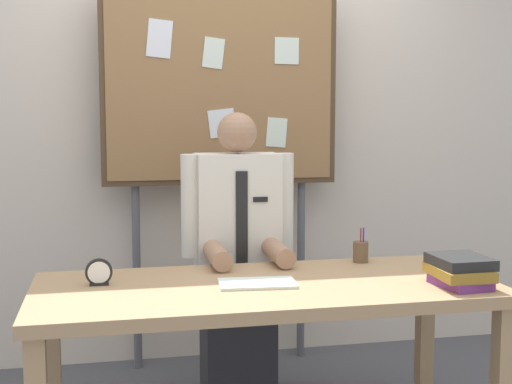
% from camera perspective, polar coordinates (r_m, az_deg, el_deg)
% --- Properties ---
extents(back_wall, '(6.40, 0.08, 2.70)m').
position_cam_1_polar(back_wall, '(4.03, -3.33, 5.62)').
color(back_wall, beige).
rests_on(back_wall, ground_plane).
extents(desk, '(1.85, 0.80, 0.72)m').
position_cam_1_polar(desk, '(2.87, 0.79, -8.97)').
color(desk, tan).
rests_on(desk, ground_plane).
extents(person, '(0.55, 0.56, 1.41)m').
position_cam_1_polar(person, '(3.44, -1.49, -6.17)').
color(person, '#2D2D33').
rests_on(person, ground_plane).
extents(bulletin_board, '(1.29, 0.09, 2.07)m').
position_cam_1_polar(bulletin_board, '(3.83, -2.87, 7.95)').
color(bulletin_board, '#4C3823').
rests_on(bulletin_board, ground_plane).
extents(book_stack, '(0.21, 0.27, 0.12)m').
position_cam_1_polar(book_stack, '(2.90, 16.23, -6.15)').
color(book_stack, '#72337F').
rests_on(book_stack, desk).
extents(open_notebook, '(0.32, 0.21, 0.01)m').
position_cam_1_polar(open_notebook, '(2.82, 0.11, -7.44)').
color(open_notebook, silver).
rests_on(open_notebook, desk).
extents(desk_clock, '(0.11, 0.04, 0.11)m').
position_cam_1_polar(desk_clock, '(2.87, -12.65, -6.46)').
color(desk_clock, black).
rests_on(desk_clock, desk).
extents(pen_holder, '(0.07, 0.07, 0.16)m').
position_cam_1_polar(pen_holder, '(3.27, 8.50, -4.82)').
color(pen_holder, brown).
rests_on(pen_holder, desk).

